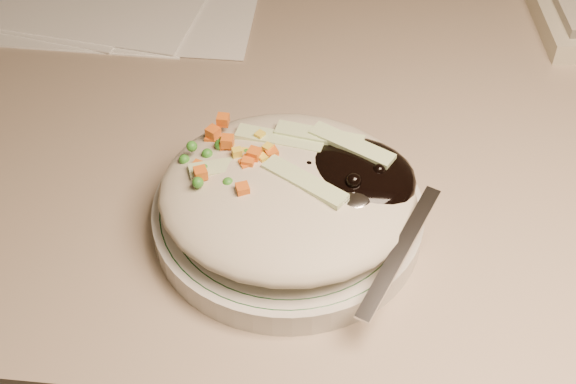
# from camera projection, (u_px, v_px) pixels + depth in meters

# --- Properties ---
(desk) EXTENTS (1.40, 0.70, 0.74)m
(desk) POSITION_uv_depth(u_px,v_px,m) (389.00, 221.00, 0.90)
(desk) COLOR gray
(desk) RESTS_ON ground
(plate) EXTENTS (0.21, 0.21, 0.02)m
(plate) POSITION_uv_depth(u_px,v_px,m) (288.00, 215.00, 0.62)
(plate) COLOR beige
(plate) RESTS_ON desk
(plate_rim) EXTENTS (0.20, 0.20, 0.00)m
(plate_rim) POSITION_uv_depth(u_px,v_px,m) (288.00, 207.00, 0.61)
(plate_rim) COLOR #144723
(plate_rim) RESTS_ON plate
(meal) EXTENTS (0.21, 0.19, 0.05)m
(meal) POSITION_uv_depth(u_px,v_px,m) (294.00, 188.00, 0.59)
(meal) COLOR #B7AD94
(meal) RESTS_ON plate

